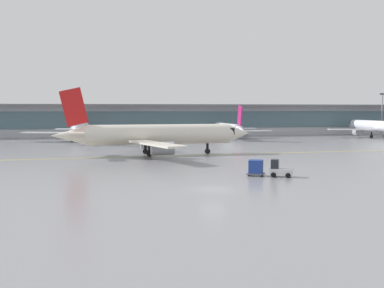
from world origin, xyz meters
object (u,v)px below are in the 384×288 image
object	(u,v)px
cargo_dolly_lead	(256,167)
apron_light_mast_1	(382,112)
taxiing_regional_jet	(156,135)
gate_airplane_3	(376,126)
baggage_tug	(279,169)
gate_airplane_2	(228,129)
gate_airplane_1	(80,129)

from	to	relation	value
cargo_dolly_lead	apron_light_mast_1	bearing A→B (deg)	75.27
apron_light_mast_1	taxiing_regional_jet	bearing A→B (deg)	-146.63
gate_airplane_3	baggage_tug	size ratio (longest dim) A/B	10.76
gate_airplane_2	baggage_tug	world-z (taller)	gate_airplane_2
baggage_tug	gate_airplane_1	bearing A→B (deg)	138.76
apron_light_mast_1	gate_airplane_1	bearing A→B (deg)	-171.86
baggage_tug	cargo_dolly_lead	bearing A→B (deg)	180.00
gate_airplane_2	cargo_dolly_lead	size ratio (longest dim) A/B	10.62
cargo_dolly_lead	taxiing_regional_jet	bearing A→B (deg)	135.31
gate_airplane_2	taxiing_regional_jet	size ratio (longest dim) A/B	0.77
gate_airplane_2	gate_airplane_1	bearing A→B (deg)	94.05
gate_airplane_1	cargo_dolly_lead	bearing A→B (deg)	-157.92
gate_airplane_1	apron_light_mast_1	xyz separation A→B (m)	(92.93, 13.30, 4.23)
baggage_tug	apron_light_mast_1	distance (m)	103.30
baggage_tug	gate_airplane_2	bearing A→B (deg)	106.37
gate_airplane_1	baggage_tug	distance (m)	71.54
gate_airplane_3	taxiing_regional_jet	bearing A→B (deg)	120.76
taxiing_regional_jet	baggage_tug	distance (m)	30.83
gate_airplane_1	baggage_tug	xyz separation A→B (m)	(27.20, -66.13, -2.17)
taxiing_regional_jet	apron_light_mast_1	bearing A→B (deg)	29.56
taxiing_regional_jet	cargo_dolly_lead	size ratio (longest dim) A/B	13.74
gate_airplane_2	apron_light_mast_1	xyz separation A→B (m)	(53.38, 9.55, 4.55)
gate_airplane_3	baggage_tug	xyz separation A→B (m)	(-55.72, -67.02, -2.27)
apron_light_mast_1	baggage_tug	bearing A→B (deg)	-129.61
cargo_dolly_lead	apron_light_mast_1	distance (m)	103.97
gate_airplane_3	cargo_dolly_lead	bearing A→B (deg)	139.43
gate_airplane_2	gate_airplane_3	distance (m)	43.47
baggage_tug	cargo_dolly_lead	xyz separation A→B (m)	(-2.52, 1.25, 0.16)
cargo_dolly_lead	apron_light_mast_1	xyz separation A→B (m)	(68.25, 78.18, 6.23)
gate_airplane_2	baggage_tug	distance (m)	70.98
gate_airplane_1	apron_light_mast_1	world-z (taller)	apron_light_mast_1
gate_airplane_1	gate_airplane_2	distance (m)	39.73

